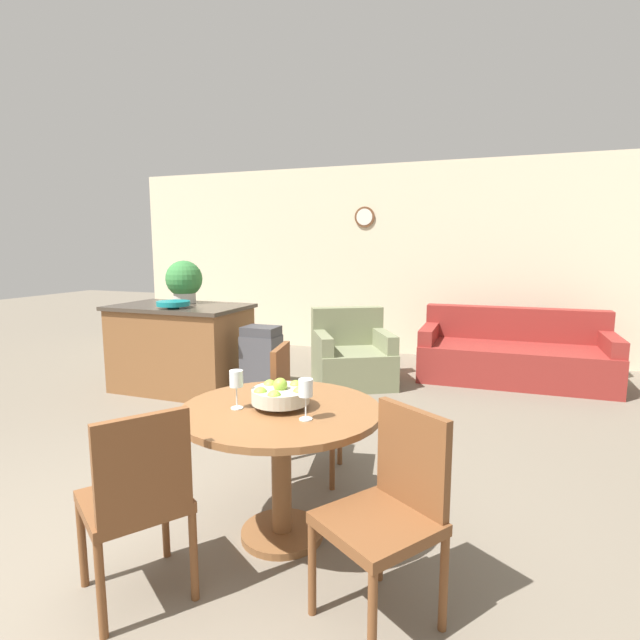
% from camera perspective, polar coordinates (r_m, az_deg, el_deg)
% --- Properties ---
extents(ground_plane, '(24.00, 24.00, 0.00)m').
position_cam_1_polar(ground_plane, '(2.81, -24.95, -26.20)').
color(ground_plane, '#706656').
extents(wall_back, '(8.00, 0.09, 2.70)m').
position_cam_1_polar(wall_back, '(7.33, 6.93, 6.81)').
color(wall_back, beige).
rests_on(wall_back, ground_plane).
extents(dining_table, '(1.06, 1.06, 0.73)m').
position_cam_1_polar(dining_table, '(2.71, -4.48, -13.24)').
color(dining_table, brown).
rests_on(dining_table, ground_plane).
extents(dining_chair_near_left, '(0.58, 0.58, 0.89)m').
position_cam_1_polar(dining_chair_near_left, '(2.40, -20.11, -18.28)').
color(dining_chair_near_left, brown).
rests_on(dining_chair_near_left, ground_plane).
extents(dining_chair_near_right, '(0.58, 0.58, 0.89)m').
position_cam_1_polar(dining_chair_near_right, '(2.22, 8.07, -20.17)').
color(dining_chair_near_right, brown).
rests_on(dining_chair_near_right, ground_plane).
extents(dining_chair_far_side, '(0.49, 0.49, 0.89)m').
position_cam_1_polar(dining_chair_far_side, '(3.44, -2.52, -9.48)').
color(dining_chair_far_side, brown).
rests_on(dining_chair_far_side, ground_plane).
extents(fruit_bowl, '(0.30, 0.30, 0.16)m').
position_cam_1_polar(fruit_bowl, '(2.63, -4.55, -8.49)').
color(fruit_bowl, '#B7B29E').
rests_on(fruit_bowl, dining_table).
extents(wine_glass_left, '(0.07, 0.07, 0.20)m').
position_cam_1_polar(wine_glass_left, '(2.62, -9.54, -6.83)').
color(wine_glass_left, silver).
rests_on(wine_glass_left, dining_table).
extents(wine_glass_right, '(0.07, 0.07, 0.20)m').
position_cam_1_polar(wine_glass_right, '(2.43, -1.65, -7.97)').
color(wine_glass_right, silver).
rests_on(wine_glass_right, dining_table).
extents(kitchen_island, '(1.42, 0.88, 0.93)m').
position_cam_1_polar(kitchen_island, '(5.62, -15.57, -3.04)').
color(kitchen_island, brown).
rests_on(kitchen_island, ground_plane).
extents(teal_bowl, '(0.34, 0.34, 0.07)m').
position_cam_1_polar(teal_bowl, '(5.31, -16.42, 1.81)').
color(teal_bowl, '#147A7F').
rests_on(teal_bowl, kitchen_island).
extents(potted_plant, '(0.40, 0.40, 0.47)m').
position_cam_1_polar(potted_plant, '(5.74, -15.27, 4.37)').
color(potted_plant, beige).
rests_on(potted_plant, kitchen_island).
extents(trash_bin, '(0.36, 0.28, 0.77)m').
position_cam_1_polar(trash_bin, '(5.04, -6.69, -5.09)').
color(trash_bin, '#47474C').
rests_on(trash_bin, ground_plane).
extents(couch, '(2.12, 1.04, 0.81)m').
position_cam_1_polar(couch, '(6.27, 21.28, -3.85)').
color(couch, maroon).
rests_on(couch, ground_plane).
extents(armchair, '(1.14, 1.14, 0.84)m').
position_cam_1_polar(armchair, '(5.71, 3.67, -4.41)').
color(armchair, '#7A7F5B').
rests_on(armchair, ground_plane).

